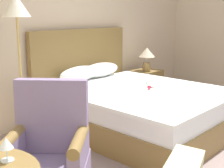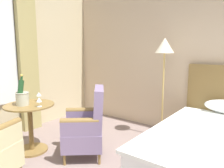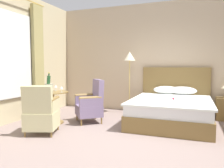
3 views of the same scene
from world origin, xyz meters
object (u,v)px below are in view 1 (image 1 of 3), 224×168
(bed, at_px, (133,106))
(floor_lamp_brass, at_px, (17,21))
(bedside_lamp, at_px, (147,55))
(armchair_by_window, at_px, (49,155))
(nightstand, at_px, (146,85))
(wine_glass_near_bucket, at_px, (6,144))

(bed, bearing_deg, floor_lamp_brass, 150.57)
(bed, xyz_separation_m, floor_lamp_brass, (-1.21, 0.68, 1.10))
(bedside_lamp, height_order, armchair_by_window, armchair_by_window)
(bed, xyz_separation_m, bedside_lamp, (1.24, 0.72, 0.49))
(bed, height_order, floor_lamp_brass, floor_lamp_brass)
(floor_lamp_brass, distance_m, armchair_by_window, 1.72)
(bed, relative_size, bedside_lamp, 5.62)
(nightstand, bearing_deg, wine_glass_near_bucket, -154.12)
(nightstand, relative_size, floor_lamp_brass, 0.32)
(bedside_lamp, bearing_deg, bed, -149.89)
(wine_glass_near_bucket, bearing_deg, bedside_lamp, 25.88)
(floor_lamp_brass, height_order, wine_glass_near_bucket, floor_lamp_brass)
(bed, relative_size, nightstand, 4.05)
(nightstand, xyz_separation_m, armchair_by_window, (-3.01, -1.33, 0.17))
(armchair_by_window, bearing_deg, bedside_lamp, 23.76)
(floor_lamp_brass, relative_size, armchair_by_window, 1.71)
(nightstand, relative_size, wine_glass_near_bucket, 4.09)
(bed, height_order, wine_glass_near_bucket, bed)
(floor_lamp_brass, xyz_separation_m, wine_glass_near_bucket, (-1.10, -1.69, -0.60))
(bedside_lamp, xyz_separation_m, floor_lamp_brass, (-2.45, -0.03, 0.61))
(nightstand, bearing_deg, bedside_lamp, 180.00)
(bed, relative_size, wine_glass_near_bucket, 16.58)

